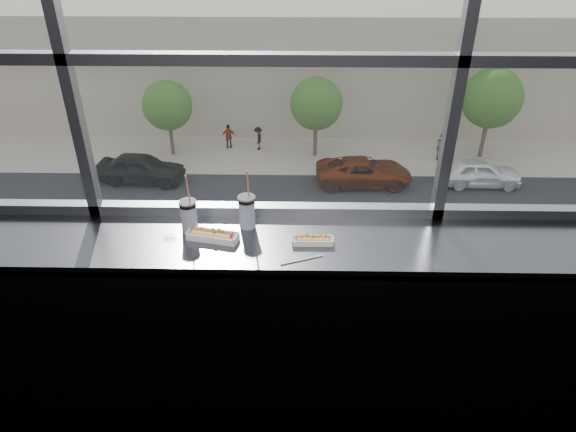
{
  "coord_description": "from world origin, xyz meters",
  "views": [
    {
      "loc": [
        0.19,
        -1.1,
        2.64
      ],
      "look_at": [
        0.14,
        1.23,
        1.25
      ],
      "focal_mm": 32.0,
      "sensor_mm": 36.0,
      "label": 1
    }
  ],
  "objects_px": {
    "pedestrian_b": "(258,136)",
    "tree_center": "(316,104)",
    "car_far_b": "(364,168)",
    "car_near_b": "(164,244)",
    "hotdog_tray_right": "(313,240)",
    "wrapper": "(170,237)",
    "soda_cup_right": "(247,210)",
    "car_near_c": "(328,245)",
    "soda_cup_left": "(189,214)",
    "tree_left": "(167,106)",
    "hotdog_tray_left": "(212,235)",
    "pedestrian_d": "(442,144)",
    "pedestrian_a": "(229,134)",
    "tree_right": "(492,98)",
    "car_far_a": "(141,164)",
    "car_near_d": "(419,246)",
    "loose_straw": "(302,260)",
    "car_far_c": "(480,168)"
  },
  "relations": [
    {
      "from": "pedestrian_b",
      "to": "tree_center",
      "type": "xyz_separation_m",
      "value": [
        3.71,
        -0.9,
        2.5
      ]
    },
    {
      "from": "car_near_c",
      "to": "tree_right",
      "type": "height_order",
      "value": "tree_right"
    },
    {
      "from": "tree_left",
      "to": "pedestrian_b",
      "type": "bearing_deg",
      "value": 9.28
    },
    {
      "from": "tree_center",
      "to": "pedestrian_d",
      "type": "bearing_deg",
      "value": -4.85
    },
    {
      "from": "soda_cup_left",
      "to": "soda_cup_right",
      "type": "bearing_deg",
      "value": 9.32
    },
    {
      "from": "tree_right",
      "to": "car_near_c",
      "type": "bearing_deg",
      "value": -130.83
    },
    {
      "from": "hotdog_tray_right",
      "to": "wrapper",
      "type": "xyz_separation_m",
      "value": [
        -0.78,
        0.03,
        -0.01
      ]
    },
    {
      "from": "car_far_b",
      "to": "soda_cup_left",
      "type": "bearing_deg",
      "value": 168.2
    },
    {
      "from": "tree_center",
      "to": "tree_left",
      "type": "bearing_deg",
      "value": 180.0
    },
    {
      "from": "soda_cup_left",
      "to": "soda_cup_right",
      "type": "xyz_separation_m",
      "value": [
        0.32,
        0.05,
        0.0
      ]
    },
    {
      "from": "tree_center",
      "to": "tree_right",
      "type": "bearing_deg",
      "value": 0.0
    },
    {
      "from": "car_near_d",
      "to": "hotdog_tray_right",
      "type": "bearing_deg",
      "value": 164.08
    },
    {
      "from": "soda_cup_left",
      "to": "car_far_b",
      "type": "distance_m",
      "value": 26.99
    },
    {
      "from": "wrapper",
      "to": "hotdog_tray_left",
      "type": "bearing_deg",
      "value": -1.14
    },
    {
      "from": "car_far_b",
      "to": "car_far_a",
      "type": "xyz_separation_m",
      "value": [
        -12.78,
        0.0,
        0.11
      ]
    },
    {
      "from": "car_far_c",
      "to": "car_near_d",
      "type": "relative_size",
      "value": 0.98
    },
    {
      "from": "car_near_b",
      "to": "wrapper",
      "type": "bearing_deg",
      "value": -160.57
    },
    {
      "from": "car_near_b",
      "to": "pedestrian_b",
      "type": "xyz_separation_m",
      "value": [
        3.25,
        12.9,
        -0.08
      ]
    },
    {
      "from": "tree_right",
      "to": "tree_center",
      "type": "bearing_deg",
      "value": -180.0
    },
    {
      "from": "hotdog_tray_left",
      "to": "pedestrian_b",
      "type": "bearing_deg",
      "value": 106.58
    },
    {
      "from": "car_near_c",
      "to": "pedestrian_a",
      "type": "distance_m",
      "value": 14.35
    },
    {
      "from": "soda_cup_left",
      "to": "tree_left",
      "type": "bearing_deg",
      "value": 104.9
    },
    {
      "from": "soda_cup_left",
      "to": "car_near_b",
      "type": "bearing_deg",
      "value": 107.98
    },
    {
      "from": "car_far_b",
      "to": "car_far_a",
      "type": "height_order",
      "value": "car_far_a"
    },
    {
      "from": "wrapper",
      "to": "pedestrian_a",
      "type": "distance_m",
      "value": 31.61
    },
    {
      "from": "soda_cup_right",
      "to": "pedestrian_d",
      "type": "bearing_deg",
      "value": 71.28
    },
    {
      "from": "car_far_a",
      "to": "tree_left",
      "type": "height_order",
      "value": "tree_left"
    },
    {
      "from": "car_near_d",
      "to": "pedestrian_b",
      "type": "distance_m",
      "value": 15.14
    },
    {
      "from": "hotdog_tray_right",
      "to": "car_near_c",
      "type": "height_order",
      "value": "hotdog_tray_right"
    },
    {
      "from": "car_near_d",
      "to": "tree_center",
      "type": "bearing_deg",
      "value": 21.26
    },
    {
      "from": "hotdog_tray_right",
      "to": "tree_left",
      "type": "relative_size",
      "value": 0.05
    },
    {
      "from": "soda_cup_right",
      "to": "car_near_c",
      "type": "relative_size",
      "value": 0.06
    },
    {
      "from": "loose_straw",
      "to": "car_far_b",
      "type": "distance_m",
      "value": 27.1
    },
    {
      "from": "wrapper",
      "to": "car_near_b",
      "type": "bearing_deg",
      "value": 107.59
    },
    {
      "from": "soda_cup_right",
      "to": "tree_right",
      "type": "bearing_deg",
      "value": 66.86
    },
    {
      "from": "soda_cup_left",
      "to": "car_far_c",
      "type": "distance_m",
      "value": 28.79
    },
    {
      "from": "wrapper",
      "to": "tree_left",
      "type": "relative_size",
      "value": 0.02
    },
    {
      "from": "hotdog_tray_left",
      "to": "car_near_b",
      "type": "height_order",
      "value": "hotdog_tray_left"
    },
    {
      "from": "soda_cup_right",
      "to": "hotdog_tray_right",
      "type": "bearing_deg",
      "value": -24.4
    },
    {
      "from": "car_near_b",
      "to": "car_near_d",
      "type": "xyz_separation_m",
      "value": [
        11.18,
        0.0,
        0.09
      ]
    },
    {
      "from": "wrapper",
      "to": "car_far_a",
      "type": "distance_m",
      "value": 27.88
    },
    {
      "from": "loose_straw",
      "to": "pedestrian_a",
      "type": "xyz_separation_m",
      "value": [
        -4.58,
        29.53,
        -11.09
      ]
    },
    {
      "from": "car_near_b",
      "to": "pedestrian_d",
      "type": "xyz_separation_m",
      "value": [
        14.88,
        11.33,
        0.11
      ]
    },
    {
      "from": "car_far_b",
      "to": "pedestrian_b",
      "type": "relative_size",
      "value": 3.31
    },
    {
      "from": "car_far_c",
      "to": "tree_right",
      "type": "height_order",
      "value": "tree_right"
    },
    {
      "from": "pedestrian_b",
      "to": "tree_right",
      "type": "bearing_deg",
      "value": 86.42
    },
    {
      "from": "tree_center",
      "to": "hotdog_tray_right",
      "type": "bearing_deg",
      "value": -92.08
    },
    {
      "from": "tree_left",
      "to": "tree_right",
      "type": "distance_m",
      "value": 19.85
    },
    {
      "from": "soda_cup_left",
      "to": "tree_left",
      "type": "relative_size",
      "value": 0.07
    },
    {
      "from": "car_far_b",
      "to": "car_near_b",
      "type": "bearing_deg",
      "value": 128.15
    }
  ]
}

